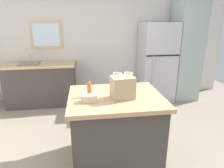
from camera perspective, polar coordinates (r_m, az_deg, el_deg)
The scene contains 9 objects.
ground at distance 2.86m, azimuth 4.79°, elevation -20.28°, with size 6.84×6.84×0.00m, color gray.
back_wall at distance 4.66m, azimuth -1.75°, elevation 12.72°, with size 5.70×0.13×2.67m.
kitchen_island at distance 2.56m, azimuth 0.98°, elevation -12.80°, with size 1.11×0.93×0.91m.
refrigerator at distance 4.58m, azimuth 12.69°, elevation 6.19°, with size 0.73×0.73×1.72m.
tall_cabinet at distance 4.81m, azimuth 20.41°, elevation 9.06°, with size 0.56×0.65×2.22m.
sink_counter at distance 4.52m, azimuth -19.60°, elevation 0.11°, with size 1.44×0.66×1.08m.
shopping_bag at distance 2.25m, azimuth 3.06°, elevation -0.95°, with size 0.28×0.23×0.30m.
small_box at distance 2.19m, azimuth -6.58°, elevation -4.15°, with size 0.18×0.09×0.08m, color beige.
bottle at distance 2.33m, azimuth -6.60°, elevation -1.17°, with size 0.05×0.05×0.22m.
Camera 1 is at (-0.54, -2.18, 1.77)m, focal length 31.70 mm.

